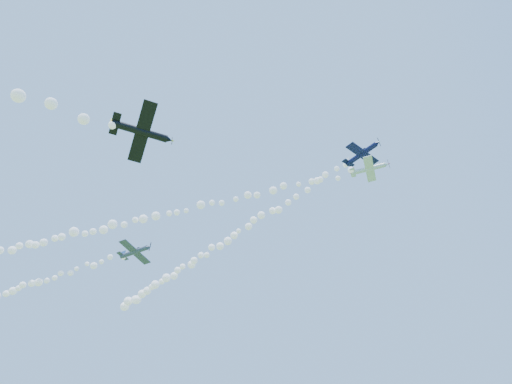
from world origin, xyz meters
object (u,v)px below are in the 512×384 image
at_px(plane_white, 369,169).
at_px(plane_navy, 362,154).
at_px(plane_black, 142,132).
at_px(plane_grey, 135,252).

bearing_deg(plane_white, plane_navy, 161.21).
bearing_deg(plane_black, plane_white, 11.74).
xyz_separation_m(plane_navy, plane_black, (-17.52, -32.85, -18.23)).
height_order(plane_navy, plane_grey, plane_navy).
height_order(plane_white, plane_navy, plane_navy).
distance_m(plane_grey, plane_black, 37.36).
bearing_deg(plane_grey, plane_black, -47.34).
relative_size(plane_grey, plane_black, 1.21).
xyz_separation_m(plane_white, plane_black, (-18.13, -32.72, -14.38)).
bearing_deg(plane_navy, plane_white, 9.68).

